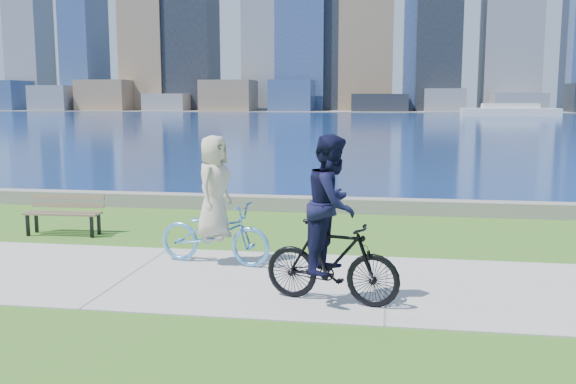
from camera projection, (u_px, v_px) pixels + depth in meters
name	position (u px, v px, depth m)	size (l,w,h in m)	color
ground	(132.00, 275.00, 10.19)	(320.00, 320.00, 0.00)	#316219
concrete_path	(132.00, 274.00, 10.19)	(80.00, 3.50, 0.02)	#A1A09C
seawall	(229.00, 202.00, 16.22)	(90.00, 0.50, 0.35)	slate
bay_water	(360.00, 120.00, 80.51)	(320.00, 131.00, 0.01)	navy
far_shore	(374.00, 111.00, 137.14)	(320.00, 30.00, 0.12)	slate
city_skyline	(347.00, 3.00, 134.30)	(174.73, 22.73, 76.00)	navy
ferry_far	(510.00, 111.00, 97.12)	(14.28, 4.08, 1.94)	silver
park_bench	(65.00, 211.00, 13.16)	(1.57, 0.60, 0.80)	black
cyclist_woman	(214.00, 216.00, 10.72)	(1.02, 2.07, 2.16)	#5CA1E1
cyclist_man	(332.00, 233.00, 8.62)	(0.95, 1.96, 2.29)	black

